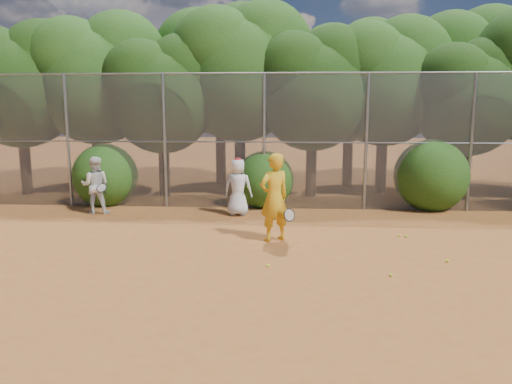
{
  "coord_description": "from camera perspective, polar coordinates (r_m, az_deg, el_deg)",
  "views": [
    {
      "loc": [
        -0.22,
        -8.82,
        3.07
      ],
      "look_at": [
        -1.0,
        2.5,
        1.1
      ],
      "focal_mm": 35.0,
      "sensor_mm": 36.0,
      "label": 1
    }
  ],
  "objects": [
    {
      "name": "ground",
      "position": [
        9.34,
        5.15,
        -9.38
      ],
      "size": [
        80.0,
        80.0,
        0.0
      ],
      "primitive_type": "plane",
      "color": "#985322",
      "rests_on": "ground"
    },
    {
      "name": "fence_back",
      "position": [
        14.85,
        4.34,
        5.89
      ],
      "size": [
        20.05,
        0.09,
        4.03
      ],
      "color": "gray",
      "rests_on": "ground"
    },
    {
      "name": "tree_0",
      "position": [
        19.23,
        -25.27,
        11.5
      ],
      "size": [
        4.38,
        3.81,
        6.0
      ],
      "color": "black",
      "rests_on": "ground"
    },
    {
      "name": "tree_1",
      "position": [
        18.64,
        -17.65,
        12.76
      ],
      "size": [
        4.64,
        4.03,
        6.35
      ],
      "color": "black",
      "rests_on": "ground"
    },
    {
      "name": "tree_2",
      "position": [
        17.19,
        -10.52,
        11.4
      ],
      "size": [
        3.99,
        3.47,
        5.47
      ],
      "color": "black",
      "rests_on": "ground"
    },
    {
      "name": "tree_3",
      "position": [
        17.79,
        -1.67,
        14.12
      ],
      "size": [
        4.89,
        4.26,
        6.7
      ],
      "color": "black",
      "rests_on": "ground"
    },
    {
      "name": "tree_4",
      "position": [
        17.09,
        6.68,
        12.09
      ],
      "size": [
        4.19,
        3.64,
        5.73
      ],
      "color": "black",
      "rests_on": "ground"
    },
    {
      "name": "tree_5",
      "position": [
        18.18,
        14.68,
        12.62
      ],
      "size": [
        4.51,
        3.92,
        6.17
      ],
      "color": "black",
      "rests_on": "ground"
    },
    {
      "name": "tree_6",
      "position": [
        17.82,
        23.23,
        10.35
      ],
      "size": [
        3.86,
        3.36,
        5.29
      ],
      "color": "black",
      "rests_on": "ground"
    },
    {
      "name": "tree_9",
      "position": [
        21.16,
        -17.93,
        12.82
      ],
      "size": [
        4.83,
        4.2,
        6.62
      ],
      "color": "black",
      "rests_on": "ground"
    },
    {
      "name": "tree_10",
      "position": [
        20.11,
        -3.96,
        14.27
      ],
      "size": [
        5.15,
        4.48,
        7.06
      ],
      "color": "black",
      "rests_on": "ground"
    },
    {
      "name": "tree_11",
      "position": [
        19.62,
        10.87,
        12.87
      ],
      "size": [
        4.64,
        4.03,
        6.35
      ],
      "color": "black",
      "rests_on": "ground"
    },
    {
      "name": "tree_12",
      "position": [
        21.23,
        23.18,
        12.97
      ],
      "size": [
        5.02,
        4.37,
        6.88
      ],
      "color": "black",
      "rests_on": "ground"
    },
    {
      "name": "bush_0",
      "position": [
        16.31,
        -16.86,
        2.13
      ],
      "size": [
        2.0,
        2.0,
        2.0
      ],
      "primitive_type": "sphere",
      "color": "#1E4511",
      "rests_on": "ground"
    },
    {
      "name": "bush_1",
      "position": [
        15.29,
        0.97,
        1.69
      ],
      "size": [
        1.8,
        1.8,
        1.8
      ],
      "primitive_type": "sphere",
      "color": "#1E4511",
      "rests_on": "ground"
    },
    {
      "name": "bush_2",
      "position": [
        15.82,
        19.39,
        2.14
      ],
      "size": [
        2.2,
        2.2,
        2.2
      ],
      "primitive_type": "sphere",
      "color": "#1E4511",
      "rests_on": "ground"
    },
    {
      "name": "player_yellow",
      "position": [
        11.33,
        2.1,
        -0.63
      ],
      "size": [
        0.94,
        0.81,
        2.02
      ],
      "rotation": [
        0.0,
        0.0,
        3.72
      ],
      "color": "gold",
      "rests_on": "ground"
    },
    {
      "name": "player_teen",
      "position": [
        14.03,
        -2.06,
        0.59
      ],
      "size": [
        0.84,
        0.6,
        1.64
      ],
      "rotation": [
        0.0,
        0.0,
        3.03
      ],
      "color": "white",
      "rests_on": "ground"
    },
    {
      "name": "player_white",
      "position": [
        14.99,
        -17.9,
        0.74
      ],
      "size": [
        0.9,
        0.78,
        1.64
      ],
      "rotation": [
        0.0,
        0.0,
        3.29
      ],
      "color": "silver",
      "rests_on": "ground"
    },
    {
      "name": "ball_0",
      "position": [
        10.67,
        21.02,
        -7.35
      ],
      "size": [
        0.07,
        0.07,
        0.07
      ],
      "primitive_type": "sphere",
      "color": "#B7D627",
      "rests_on": "ground"
    },
    {
      "name": "ball_1",
      "position": [
        12.29,
        16.75,
        -4.87
      ],
      "size": [
        0.07,
        0.07,
        0.07
      ],
      "primitive_type": "sphere",
      "color": "#B7D627",
      "rests_on": "ground"
    },
    {
      "name": "ball_2",
      "position": [
        9.51,
        15.17,
        -9.12
      ],
      "size": [
        0.07,
        0.07,
        0.07
      ],
      "primitive_type": "sphere",
      "color": "#B7D627",
      "rests_on": "ground"
    },
    {
      "name": "ball_4",
      "position": [
        9.7,
        1.37,
        -8.39
      ],
      "size": [
        0.07,
        0.07,
        0.07
      ],
      "primitive_type": "sphere",
      "color": "#B7D627",
      "rests_on": "ground"
    },
    {
      "name": "ball_5",
      "position": [
        12.31,
        16.02,
        -4.82
      ],
      "size": [
        0.07,
        0.07,
        0.07
      ],
      "primitive_type": "sphere",
      "color": "#B7D627",
      "rests_on": "ground"
    }
  ]
}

